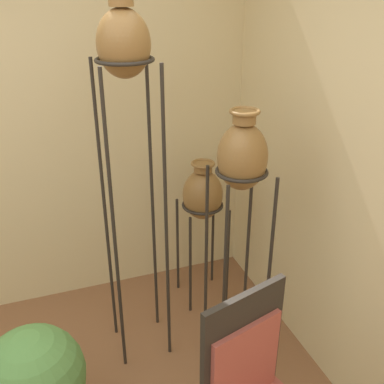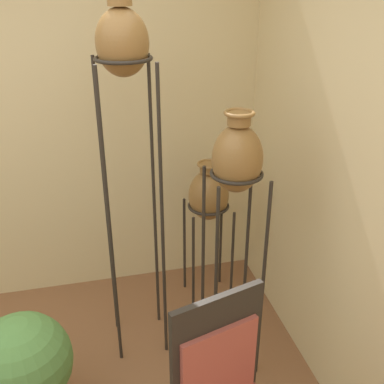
{
  "view_description": "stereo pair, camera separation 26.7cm",
  "coord_description": "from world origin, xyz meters",
  "px_view_note": "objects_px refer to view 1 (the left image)",
  "views": [
    {
      "loc": [
        0.29,
        -1.24,
        2.21
      ],
      "look_at": [
        1.11,
        1.03,
        1.05
      ],
      "focal_mm": 42.0,
      "sensor_mm": 36.0,
      "label": 1
    },
    {
      "loc": [
        0.55,
        -1.31,
        2.21
      ],
      "look_at": [
        1.11,
        1.03,
        1.05
      ],
      "focal_mm": 42.0,
      "sensor_mm": 36.0,
      "label": 2
    }
  ],
  "objects_px": {
    "vase_stand_tall": "(125,62)",
    "vase_stand_medium": "(242,165)",
    "potted_plant": "(35,384)",
    "vase_stand_short": "(203,196)"
  },
  "relations": [
    {
      "from": "vase_stand_short",
      "to": "potted_plant",
      "type": "xyz_separation_m",
      "value": [
        -1.2,
        -0.85,
        -0.44
      ]
    },
    {
      "from": "vase_stand_medium",
      "to": "vase_stand_short",
      "type": "relative_size",
      "value": 1.48
    },
    {
      "from": "vase_stand_short",
      "to": "potted_plant",
      "type": "relative_size",
      "value": 1.55
    },
    {
      "from": "vase_stand_medium",
      "to": "vase_stand_short",
      "type": "height_order",
      "value": "vase_stand_medium"
    },
    {
      "from": "vase_stand_tall",
      "to": "vase_stand_short",
      "type": "height_order",
      "value": "vase_stand_tall"
    },
    {
      "from": "vase_stand_tall",
      "to": "potted_plant",
      "type": "distance_m",
      "value": 1.65
    },
    {
      "from": "vase_stand_tall",
      "to": "vase_stand_medium",
      "type": "xyz_separation_m",
      "value": [
        0.52,
        -0.32,
        -0.5
      ]
    },
    {
      "from": "vase_stand_tall",
      "to": "vase_stand_medium",
      "type": "distance_m",
      "value": 0.79
    },
    {
      "from": "vase_stand_medium",
      "to": "potted_plant",
      "type": "distance_m",
      "value": 1.5
    },
    {
      "from": "vase_stand_tall",
      "to": "vase_stand_medium",
      "type": "height_order",
      "value": "vase_stand_tall"
    }
  ]
}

